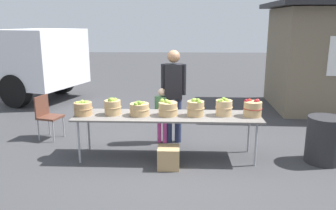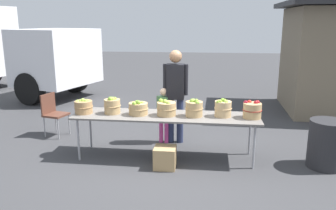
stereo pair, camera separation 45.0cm
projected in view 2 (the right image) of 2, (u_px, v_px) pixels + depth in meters
name	position (u px, v px, depth m)	size (l,w,h in m)	color
ground_plane	(166.00, 157.00, 5.89)	(40.00, 40.00, 0.00)	#38383A
market_table	(166.00, 117.00, 5.72)	(3.10, 0.76, 0.75)	slate
apple_basket_green_0	(84.00, 106.00, 5.80)	(0.32, 0.32, 0.26)	#A87F51
apple_basket_green_1	(112.00, 106.00, 5.78)	(0.29, 0.29, 0.30)	tan
apple_basket_green_2	(138.00, 108.00, 5.71)	(0.33, 0.33, 0.26)	tan
apple_basket_green_3	(166.00, 108.00, 5.67)	(0.33, 0.33, 0.28)	tan
apple_basket_green_4	(194.00, 108.00, 5.61)	(0.30, 0.30, 0.30)	tan
apple_basket_green_5	(223.00, 108.00, 5.60)	(0.29, 0.29, 0.31)	tan
apple_basket_red_0	(252.00, 110.00, 5.52)	(0.31, 0.31, 0.29)	tan
vendor_adult	(175.00, 89.00, 6.38)	(0.47, 0.24, 1.77)	#262D4C
child_customer	(164.00, 111.00, 6.45)	(0.28, 0.18, 1.06)	#CC3F8C
folding_chair	(53.00, 111.00, 6.90)	(0.49, 0.49, 0.86)	brown
trash_barrel	(327.00, 144.00, 5.41)	(0.58, 0.58, 0.77)	#262628
produce_crate	(165.00, 157.00, 5.43)	(0.34, 0.34, 0.34)	tan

